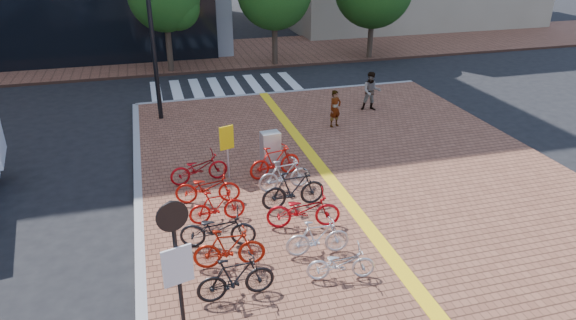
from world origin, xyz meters
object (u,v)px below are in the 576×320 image
object	(u,v)px
notice_sign	(177,258)
traffic_light_pole	(111,16)
bike_1	(229,248)
bike_8	(303,210)
bike_4	(207,187)
bike_10	(284,175)
bike_3	(217,206)
utility_box	(271,151)
bike_9	(293,189)
bike_6	(341,263)
bike_0	(236,278)
yellow_sign	(227,142)
bike_7	(318,238)
bike_5	(199,168)
pedestrian_a	(335,109)
bike_11	(275,161)
bike_2	(218,229)
pedestrian_b	(371,91)

from	to	relation	value
notice_sign	traffic_light_pole	bearing A→B (deg)	95.26
bike_1	bike_8	distance (m)	2.54
bike_4	bike_10	size ratio (longest dim) A/B	1.13
bike_3	utility_box	bearing A→B (deg)	-41.76
bike_1	bike_9	size ratio (longest dim) A/B	0.90
bike_6	bike_9	size ratio (longest dim) A/B	0.84
bike_0	yellow_sign	world-z (taller)	yellow_sign
bike_7	utility_box	distance (m)	5.06
bike_5	bike_6	world-z (taller)	bike_5
pedestrian_a	traffic_light_pole	bearing A→B (deg)	139.81
bike_4	bike_9	bearing A→B (deg)	-101.60
bike_4	pedestrian_a	xyz separation A→B (m)	(5.78, 4.89, 0.25)
bike_10	pedestrian_a	xyz separation A→B (m)	(3.41, 4.72, 0.25)
bike_5	bike_11	size ratio (longest dim) A/B	1.04
bike_11	bike_10	bearing A→B (deg)	171.34
yellow_sign	bike_9	bearing A→B (deg)	-58.11
bike_5	traffic_light_pole	xyz separation A→B (m)	(-2.31, 6.37, 3.78)
bike_10	yellow_sign	distance (m)	2.11
pedestrian_a	traffic_light_pole	xyz separation A→B (m)	(-8.18, 2.89, 3.52)
bike_2	bike_6	distance (m)	3.27
bike_9	pedestrian_a	world-z (taller)	pedestrian_a
yellow_sign	notice_sign	xyz separation A→B (m)	(-2.04, -6.90, 0.76)
bike_3	notice_sign	xyz separation A→B (m)	(-1.29, -4.32, 1.53)
bike_7	bike_4	bearing A→B (deg)	37.68
yellow_sign	bike_2	bearing A→B (deg)	-103.56
bike_11	bike_2	bearing A→B (deg)	133.77
bike_8	utility_box	world-z (taller)	utility_box
bike_10	traffic_light_pole	bearing A→B (deg)	26.09
bike_7	bike_8	world-z (taller)	bike_8
bike_3	bike_8	distance (m)	2.37
bike_1	bike_6	distance (m)	2.65
bike_4	bike_9	xyz separation A→B (m)	(2.35, -0.94, 0.08)
yellow_sign	bike_6	bearing A→B (deg)	-74.63
bike_2	pedestrian_a	world-z (taller)	pedestrian_a
pedestrian_b	notice_sign	distance (m)	15.00
notice_sign	pedestrian_b	bearing A→B (deg)	52.13
utility_box	bike_1	bearing A→B (deg)	-114.26
pedestrian_b	notice_sign	bearing A→B (deg)	-111.69
bike_11	utility_box	bearing A→B (deg)	-11.61
bike_9	bike_10	world-z (taller)	bike_9
bike_0	bike_9	world-z (taller)	bike_9
bike_5	pedestrian_a	bearing A→B (deg)	-67.65
bike_1	traffic_light_pole	xyz separation A→B (m)	(-2.48, 11.04, 3.75)
bike_8	pedestrian_b	world-z (taller)	pedestrian_b
bike_11	bike_6	bearing A→B (deg)	169.71
yellow_sign	bike_11	bearing A→B (deg)	-12.04
bike_11	bike_9	bearing A→B (deg)	168.79
pedestrian_b	bike_9	bearing A→B (deg)	-111.64
bike_6	bike_7	xyz separation A→B (m)	(-0.21, 1.05, 0.07)
bike_9	traffic_light_pole	world-z (taller)	traffic_light_pole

